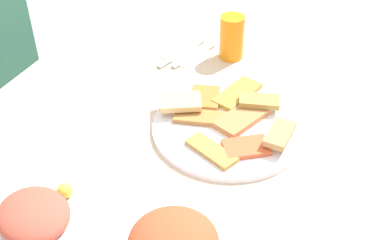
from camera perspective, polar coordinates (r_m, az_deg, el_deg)
name	(u,v)px	position (r m, az deg, el deg)	size (l,w,h in m)	color
dining_table	(169,156)	(1.19, -2.69, -4.06)	(1.08, 0.93, 0.71)	beige
pide_platter	(228,123)	(1.15, 4.17, -0.37)	(0.37, 0.36, 0.04)	white
salad_plate_greens	(35,217)	(0.98, -17.46, -10.46)	(0.24, 0.24, 0.05)	white
soda_can	(232,37)	(1.39, 4.54, 9.35)	(0.07, 0.07, 0.12)	orange
paper_napkin	(188,55)	(1.42, -0.49, 7.39)	(0.11, 0.11, 0.00)	white
fork	(194,55)	(1.41, 0.18, 7.38)	(0.17, 0.02, 0.01)	silver
spoon	(182,53)	(1.42, -1.16, 7.68)	(0.19, 0.02, 0.01)	silver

